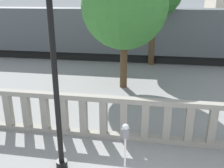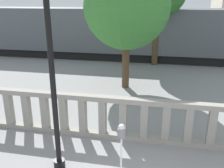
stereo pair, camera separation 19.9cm
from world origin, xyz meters
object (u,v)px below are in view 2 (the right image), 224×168
train_near (116,32)px  tree_right (127,6)px  lamppost (48,24)px  parking_meter (121,137)px

train_near → tree_right: (1.53, -5.74, 1.80)m
lamppost → train_near: size_ratio=0.25×
lamppost → parking_meter: 2.67m
train_near → tree_right: tree_right is taller
lamppost → parking_meter: size_ratio=3.81×
parking_meter → train_near: bearing=101.1°
parking_meter → tree_right: size_ratio=0.27×
train_near → tree_right: bearing=-75.1°
lamppost → tree_right: size_ratio=1.04×
lamppost → train_near: 11.82m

